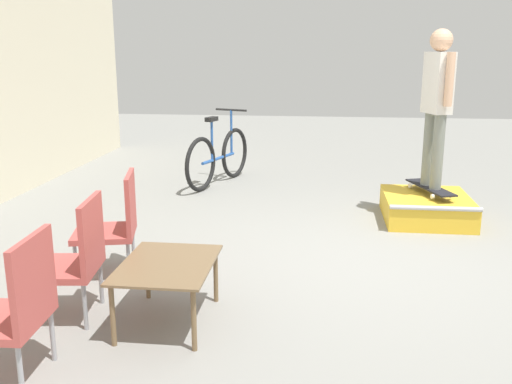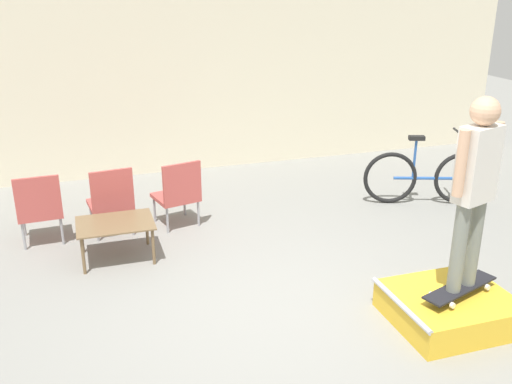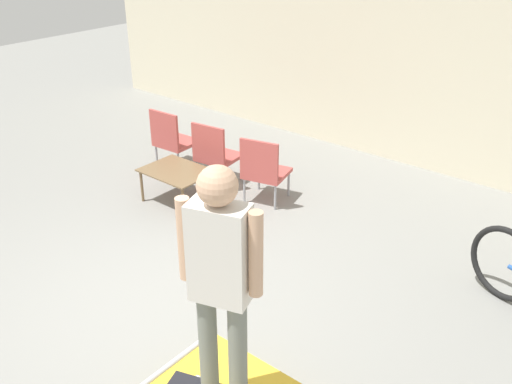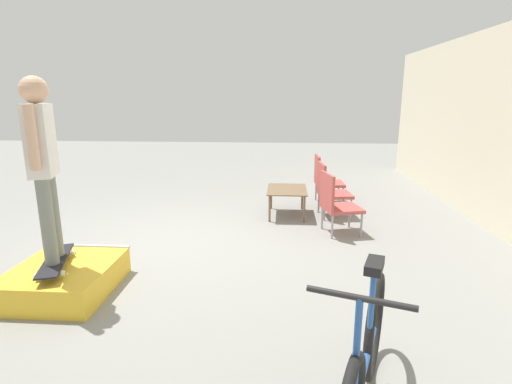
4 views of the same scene
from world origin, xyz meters
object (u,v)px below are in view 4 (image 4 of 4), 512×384
person_skater (42,155)px  patio_chair_center (329,188)px  skate_ramp_box (65,278)px  coffee_table (287,192)px  patio_chair_right (336,202)px  bicycle (364,366)px  skateboard_on_ramp (56,260)px  patio_chair_left (324,178)px

person_skater → patio_chair_center: person_skater is taller
skate_ramp_box → coffee_table: size_ratio=1.28×
skate_ramp_box → patio_chair_right: size_ratio=1.23×
coffee_table → bicycle: (4.42, 0.44, -0.00)m
person_skater → bicycle: size_ratio=1.05×
skateboard_on_ramp → patio_chair_left: bearing=122.5°
person_skater → coffee_table: 3.91m
person_skater → patio_chair_center: 4.35m
patio_chair_left → person_skater: bearing=138.0°
skate_ramp_box → patio_chair_left: patio_chair_left is taller
patio_chair_right → bicycle: bicycle is taller
coffee_table → patio_chair_left: bearing=139.9°
skate_ramp_box → skateboard_on_ramp: skateboard_on_ramp is taller
skate_ramp_box → skateboard_on_ramp: size_ratio=1.25×
bicycle → coffee_table: bearing=-155.2°
person_skater → bicycle: 3.32m
skate_ramp_box → patio_chair_right: (-2.03, 3.02, 0.34)m
skate_ramp_box → patio_chair_left: bearing=141.0°
coffee_table → patio_chair_left: (-0.84, 0.70, 0.07)m
coffee_table → patio_chair_center: bearing=89.0°
skate_ramp_box → bicycle: size_ratio=0.65×
skateboard_on_ramp → bicycle: 3.16m
patio_chair_center → bicycle: bearing=169.5°
coffee_table → bicycle: 4.44m
skateboard_on_ramp → person_skater: (0.00, 0.00, 1.07)m
patio_chair_center → bicycle: (4.41, -0.26, -0.07)m
person_skater → patio_chair_right: (-2.09, 3.06, -0.96)m
patio_chair_left → patio_chair_center: (0.85, 0.00, 0.00)m
skateboard_on_ramp → coffee_table: bearing=122.8°
patio_chair_right → patio_chair_center: bearing=-13.5°
patio_chair_center → coffee_table: bearing=81.9°
person_skater → patio_chair_left: bearing=123.3°
skate_ramp_box → patio_chair_center: size_ratio=1.23×
person_skater → coffee_table: size_ratio=2.05×
skateboard_on_ramp → patio_chair_center: 4.24m
person_skater → bicycle: (1.47, 2.79, -1.04)m
patio_chair_left → patio_chair_right: size_ratio=1.00×
coffee_table → bicycle: bearing=5.7°
coffee_table → bicycle: size_ratio=0.51×
skateboard_on_ramp → patio_chair_right: patio_chair_right is taller
patio_chair_center → bicycle: 4.42m
bicycle → patio_chair_center: bearing=-164.3°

